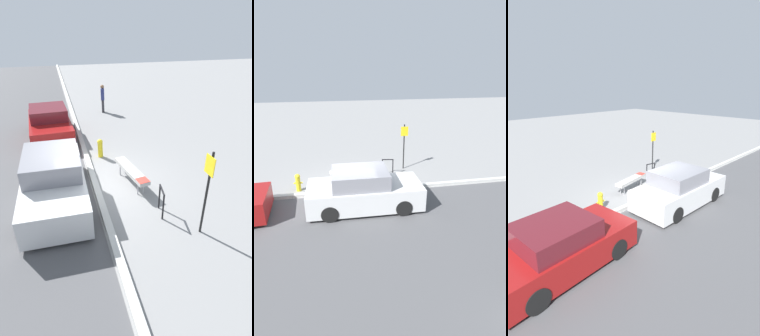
% 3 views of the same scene
% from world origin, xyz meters
% --- Properties ---
extents(ground_plane, '(60.00, 60.00, 0.00)m').
position_xyz_m(ground_plane, '(0.00, 0.00, 0.00)').
color(ground_plane, gray).
extents(road_strip, '(60.00, 10.00, 0.01)m').
position_xyz_m(road_strip, '(0.00, -5.15, 0.00)').
color(road_strip, '#4C4C4F').
rests_on(road_strip, ground_plane).
extents(curb, '(60.00, 0.20, 0.13)m').
position_xyz_m(curb, '(0.00, 0.00, 0.07)').
color(curb, '#B7B7B2').
rests_on(curb, ground_plane).
extents(bench, '(1.98, 0.69, 0.57)m').
position_xyz_m(bench, '(0.21, 1.20, 0.49)').
color(bench, '#99999E').
rests_on(bench, ground_plane).
extents(bike_rack, '(0.55, 0.15, 0.83)m').
position_xyz_m(bike_rack, '(1.97, 1.56, 0.50)').
color(bike_rack, black).
rests_on(bike_rack, ground_plane).
extents(sign_post, '(0.36, 0.08, 2.30)m').
position_xyz_m(sign_post, '(2.95, 2.26, 1.38)').
color(sign_post, black).
rests_on(sign_post, ground_plane).
extents(fire_hydrant, '(0.36, 0.22, 0.77)m').
position_xyz_m(fire_hydrant, '(-2.10, 0.58, 0.41)').
color(fire_hydrant, gold).
rests_on(fire_hydrant, ground_plane).
extents(parked_car_near, '(4.19, 1.87, 1.51)m').
position_xyz_m(parked_car_near, '(0.47, -1.28, 0.68)').
color(parked_car_near, black).
rests_on(parked_car_near, ground_plane).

